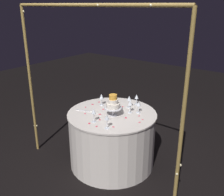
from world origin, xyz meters
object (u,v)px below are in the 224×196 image
wine_glass_1 (130,104)px  wine_glass_6 (137,97)px  wine_glass_4 (139,105)px  wine_glass_5 (129,99)px  tiered_cake (113,104)px  main_table (112,138)px  wine_glass_3 (101,97)px  wine_glass_2 (107,118)px  cake_knife (88,111)px  wine_glass_0 (94,112)px  decorative_arch (88,71)px

wine_glass_1 → wine_glass_6: (0.09, -0.29, -0.02)m
wine_glass_4 → wine_glass_5: bearing=-20.7°
tiered_cake → wine_glass_6: tiered_cake is taller
wine_glass_6 → tiered_cake: bearing=86.9°
main_table → wine_glass_3: bearing=-24.1°
wine_glass_2 → wine_glass_4: 0.59m
wine_glass_2 → wine_glass_1: bearing=-85.4°
wine_glass_5 → cake_knife: bearing=52.4°
cake_knife → main_table: bearing=-150.4°
tiered_cake → wine_glass_5: 0.35m
cake_knife → tiered_cake: bearing=-163.3°
wine_glass_1 → wine_glass_6: bearing=-72.8°
wine_glass_0 → wine_glass_6: wine_glass_0 is taller
wine_glass_0 → wine_glass_1: size_ratio=1.00×
wine_glass_1 → wine_glass_5: bearing=-51.9°
wine_glass_5 → wine_glass_4: bearing=159.3°
wine_glass_0 → wine_glass_2: wine_glass_0 is taller
main_table → tiered_cake: (-0.06, 0.06, 0.53)m
wine_glass_1 → wine_glass_2: 0.52m
wine_glass_2 → wine_glass_3: 0.71m
decorative_arch → wine_glass_4: 0.86m
wine_glass_5 → decorative_arch: bearing=84.7°
main_table → wine_glass_4: wine_glass_4 is taller
wine_glass_0 → wine_glass_4: (-0.27, -0.56, -0.02)m
wine_glass_3 → main_table: bearing=155.9°
wine_glass_4 → wine_glass_6: bearing=-52.1°
wine_glass_2 → wine_glass_5: same height
tiered_cake → wine_glass_2: 0.36m
wine_glass_1 → wine_glass_6: size_ratio=1.15×
decorative_arch → wine_glass_6: bearing=-95.7°
tiered_cake → decorative_arch: bearing=80.7°
tiered_cake → cake_knife: 0.38m
wine_glass_3 → wine_glass_5: (-0.35, -0.16, 0.00)m
wine_glass_2 → wine_glass_4: wine_glass_2 is taller
wine_glass_1 → wine_glass_3: wine_glass_1 is taller
wine_glass_6 → wine_glass_4: bearing=127.9°
main_table → wine_glass_6: (-0.09, -0.44, 0.48)m
tiered_cake → wine_glass_2: size_ratio=1.71×
wine_glass_0 → wine_glass_5: size_ratio=1.04×
decorative_arch → main_table: (0.00, -0.42, -1.01)m
main_table → cake_knife: bearing=29.6°
wine_glass_3 → wine_glass_6: bearing=-139.3°
decorative_arch → wine_glass_2: 0.56m
wine_glass_3 → cake_knife: wine_glass_3 is taller
wine_glass_0 → wine_glass_5: (-0.07, -0.63, -0.00)m
wine_glass_2 → wine_glass_5: 0.68m
wine_glass_1 → wine_glass_2: size_ratio=1.04×
main_table → wine_glass_0: wine_glass_0 is taller
wine_glass_3 → cake_knife: bearing=90.8°
wine_glass_4 → main_table: bearing=39.3°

